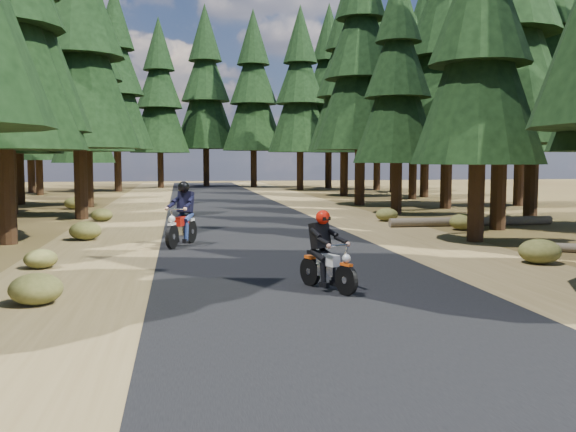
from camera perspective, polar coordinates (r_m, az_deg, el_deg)
The scene contains 9 objects.
ground at distance 13.37m, azimuth 1.08°, elevation -5.26°, with size 120.00×120.00×0.00m, color #4E3A1B.
road at distance 18.25m, azimuth -1.84°, elevation -2.48°, with size 6.00×100.00×0.01m, color black.
shoulder_l at distance 18.21m, azimuth -16.35°, elevation -2.70°, with size 3.20×100.00×0.01m, color brown.
shoulder_r at distance 19.41m, azimuth 11.75°, elevation -2.14°, with size 3.20×100.00×0.01m, color brown.
pine_forest at distance 34.50m, azimuth -5.65°, elevation 14.17°, with size 34.59×55.08×16.32m.
log_near at distance 24.15m, azimuth 16.03°, elevation -0.47°, with size 0.32×0.32×6.25m, color #4C4233.
understory_shrubs at distance 18.30m, azimuth -1.32°, elevation -1.63°, with size 15.48×29.43×0.59m.
rider_lead at distance 11.69m, azimuth 3.53°, elevation -4.30°, with size 1.14×1.69×1.46m.
rider_follow at distance 17.92m, azimuth -9.43°, elevation -0.77°, with size 1.35×2.07×1.78m.
Camera 1 is at (-2.45, -12.93, 2.38)m, focal length 40.00 mm.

